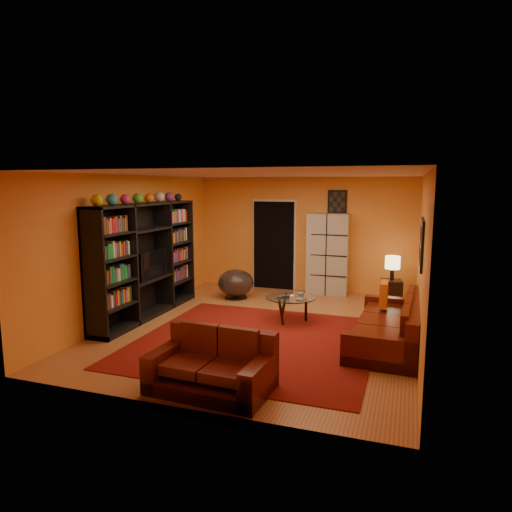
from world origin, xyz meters
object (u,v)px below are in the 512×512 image
(loveseat, at_px, (214,365))
(bowl_chair, at_px, (236,283))
(tv, at_px, (149,264))
(storage_cabinet, at_px, (328,254))
(coffee_table, at_px, (290,299))
(table_lamp, at_px, (393,263))
(sofa, at_px, (393,326))
(side_table, at_px, (391,292))
(entertainment_unit, at_px, (146,260))

(loveseat, distance_m, bowl_chair, 4.41)
(tv, height_order, storage_cabinet, storage_cabinet)
(tv, distance_m, coffee_table, 2.68)
(bowl_chair, bearing_deg, table_lamp, 9.94)
(coffee_table, height_order, bowl_chair, bowl_chair)
(sofa, height_order, side_table, sofa)
(sofa, bearing_deg, table_lamp, 95.72)
(coffee_table, distance_m, side_table, 2.48)
(bowl_chair, relative_size, side_table, 1.54)
(sofa, distance_m, coffee_table, 1.89)
(storage_cabinet, bearing_deg, entertainment_unit, -137.40)
(coffee_table, xyz_separation_m, bowl_chair, (-1.55, 1.28, -0.08))
(tv, bearing_deg, table_lamp, -61.34)
(tv, relative_size, coffee_table, 0.99)
(sofa, bearing_deg, storage_cabinet, 120.50)
(tv, bearing_deg, sofa, -91.77)
(entertainment_unit, distance_m, storage_cabinet, 4.01)
(tv, height_order, side_table, tv)
(coffee_table, bearing_deg, tv, -169.66)
(side_table, xyz_separation_m, table_lamp, (0.00, 0.00, 0.60))
(tv, relative_size, sofa, 0.36)
(bowl_chair, bearing_deg, tv, -120.35)
(storage_cabinet, bearing_deg, sofa, -63.69)
(loveseat, relative_size, coffee_table, 1.63)
(entertainment_unit, xyz_separation_m, loveseat, (2.44, -2.42, -0.76))
(entertainment_unit, xyz_separation_m, bowl_chair, (1.07, 1.78, -0.72))
(side_table, distance_m, table_lamp, 0.60)
(side_table, bearing_deg, storage_cabinet, 161.83)
(loveseat, xyz_separation_m, table_lamp, (1.84, 4.76, 0.57))
(entertainment_unit, xyz_separation_m, tv, (0.05, 0.03, -0.07))
(tv, bearing_deg, storage_cabinet, -45.48)
(entertainment_unit, distance_m, loveseat, 3.52)
(table_lamp, bearing_deg, bowl_chair, -170.06)
(tv, distance_m, sofa, 4.42)
(bowl_chair, distance_m, side_table, 3.26)
(sofa, bearing_deg, bowl_chair, 153.09)
(entertainment_unit, distance_m, tv, 0.09)
(bowl_chair, height_order, side_table, bowl_chair)
(storage_cabinet, relative_size, table_lamp, 3.63)
(table_lamp, bearing_deg, coffee_table, -131.91)
(entertainment_unit, bearing_deg, loveseat, -44.81)
(storage_cabinet, xyz_separation_m, bowl_chair, (-1.80, -1.02, -0.57))
(entertainment_unit, height_order, table_lamp, entertainment_unit)
(bowl_chair, bearing_deg, storage_cabinet, 29.69)
(coffee_table, xyz_separation_m, side_table, (1.65, 1.84, -0.16))
(sofa, xyz_separation_m, storage_cabinet, (-1.55, 2.91, 0.62))
(entertainment_unit, height_order, tv, entertainment_unit)
(bowl_chair, bearing_deg, sofa, -29.43)
(entertainment_unit, relative_size, storage_cabinet, 1.66)
(sofa, height_order, loveseat, same)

